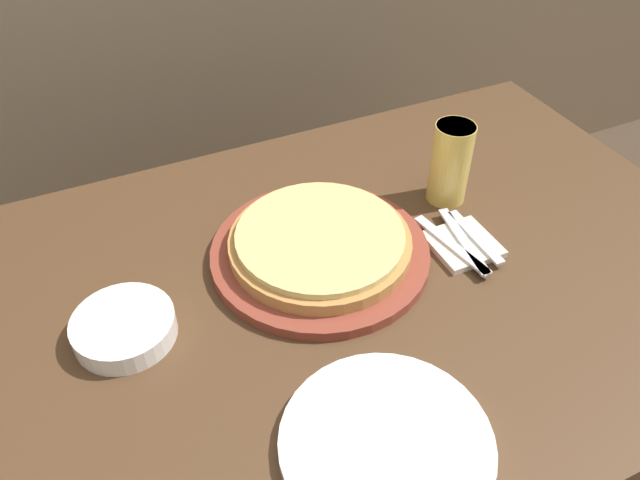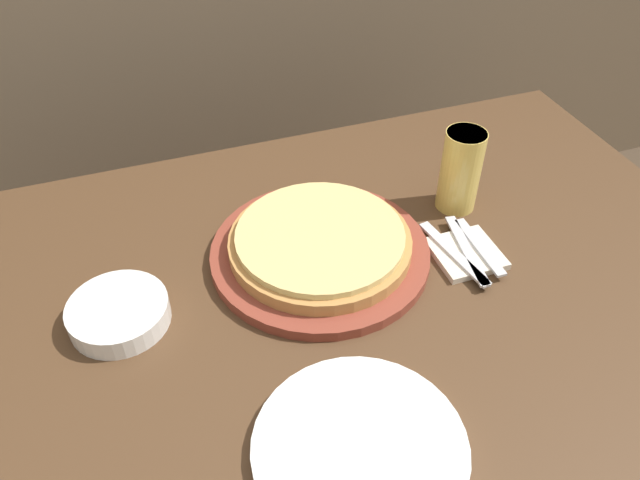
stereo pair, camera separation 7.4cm
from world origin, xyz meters
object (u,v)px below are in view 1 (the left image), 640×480
at_px(beer_glass, 451,160).
at_px(side_bowl, 124,327).
at_px(spoon, 475,237).
at_px(dinner_plate, 386,444).
at_px(pizza_on_board, 320,247).
at_px(dinner_knife, 463,241).
at_px(fork, 451,245).

distance_m(beer_glass, side_bowl, 0.64).
bearing_deg(spoon, dinner_plate, -140.14).
distance_m(pizza_on_board, side_bowl, 0.34).
bearing_deg(beer_glass, spoon, -101.07).
bearing_deg(side_bowl, beer_glass, 7.83).
bearing_deg(beer_glass, dinner_knife, -110.99).
bearing_deg(dinner_plate, spoon, 39.86).
height_order(dinner_plate, dinner_knife, dinner_plate).
bearing_deg(dinner_knife, fork, 180.00).
height_order(beer_glass, dinner_knife, beer_glass).
bearing_deg(side_bowl, spoon, -4.45).
relative_size(beer_glass, fork, 0.89).
bearing_deg(dinner_knife, spoon, 0.00).
xyz_separation_m(side_bowl, dinner_knife, (0.58, -0.05, -0.00)).
height_order(side_bowl, spoon, side_bowl).
bearing_deg(pizza_on_board, side_bowl, -174.37).
height_order(beer_glass, side_bowl, beer_glass).
bearing_deg(pizza_on_board, dinner_plate, -101.53).
bearing_deg(fork, dinner_plate, -135.57).
distance_m(beer_glass, fork, 0.17).
bearing_deg(fork, dinner_knife, 0.00).
bearing_deg(pizza_on_board, dinner_knife, -18.62).
bearing_deg(side_bowl, pizza_on_board, 5.63).
distance_m(pizza_on_board, beer_glass, 0.30).
height_order(pizza_on_board, dinner_knife, pizza_on_board).
bearing_deg(fork, side_bowl, 175.15).
relative_size(beer_glass, spoon, 1.05).
relative_size(dinner_plate, dinner_knife, 1.56).
xyz_separation_m(side_bowl, fork, (0.55, -0.05, -0.00)).
distance_m(pizza_on_board, fork, 0.23).
relative_size(pizza_on_board, side_bowl, 2.42).
relative_size(dinner_plate, fork, 1.56).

